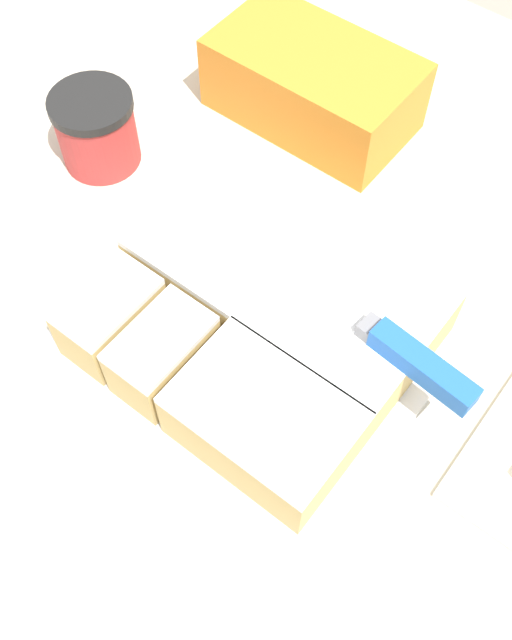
# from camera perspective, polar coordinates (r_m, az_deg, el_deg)

# --- Properties ---
(ground_plane) EXTENTS (8.00, 8.00, 0.00)m
(ground_plane) POSITION_cam_1_polar(r_m,az_deg,el_deg) (1.62, 3.47, -18.63)
(ground_plane) COLOR #9E9384
(countertop) EXTENTS (1.40, 1.10, 0.93)m
(countertop) POSITION_cam_1_polar(r_m,az_deg,el_deg) (1.17, 4.68, -13.48)
(countertop) COLOR beige
(countertop) RESTS_ON ground_plane
(cake_board) EXTENTS (0.34, 0.30, 0.01)m
(cake_board) POSITION_cam_1_polar(r_m,az_deg,el_deg) (0.74, 0.00, -1.50)
(cake_board) COLOR silver
(cake_board) RESTS_ON countertop
(cake) EXTENTS (0.29, 0.26, 0.07)m
(cake) POSITION_cam_1_polar(r_m,az_deg,el_deg) (0.71, 0.37, 0.01)
(cake) COLOR tan
(cake) RESTS_ON cake_board
(knife) EXTENTS (0.30, 0.05, 0.02)m
(knife) POSITION_cam_1_polar(r_m,az_deg,el_deg) (0.65, 10.45, -1.92)
(knife) COLOR silver
(knife) RESTS_ON cake
(coffee_cup) EXTENTS (0.09, 0.09, 0.09)m
(coffee_cup) POSITION_cam_1_polar(r_m,az_deg,el_deg) (0.88, -12.06, 14.00)
(coffee_cup) COLOR #B23333
(coffee_cup) RESTS_ON countertop
(storage_box) EXTENTS (0.23, 0.13, 0.09)m
(storage_box) POSITION_cam_1_polar(r_m,az_deg,el_deg) (0.91, 4.38, 17.42)
(storage_box) COLOR orange
(storage_box) RESTS_ON countertop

